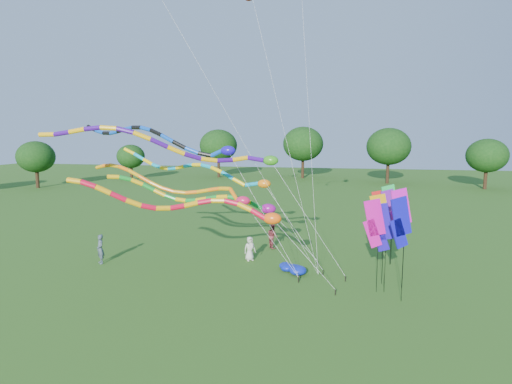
% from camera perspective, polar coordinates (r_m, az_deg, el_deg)
% --- Properties ---
extents(ground, '(160.00, 160.00, 0.00)m').
position_cam_1_polar(ground, '(20.77, 0.57, -14.76)').
color(ground, '#255416').
rests_on(ground, ground).
extents(tree_ring, '(118.11, 116.56, 9.66)m').
position_cam_1_polar(tree_ring, '(15.24, -10.93, -2.29)').
color(tree_ring, '#382314').
rests_on(tree_ring, ground).
extents(tube_kite_red, '(12.57, 2.56, 6.37)m').
position_cam_1_polar(tube_kite_red, '(21.13, -7.39, -1.90)').
color(tube_kite_red, black).
rests_on(tube_kite_red, ground).
extents(tube_kite_orange, '(13.07, 2.69, 6.64)m').
position_cam_1_polar(tube_kite_orange, '(25.46, -9.53, 0.71)').
color(tube_kite_orange, black).
rests_on(tube_kite_orange, ground).
extents(tube_kite_purple, '(15.02, 3.81, 8.97)m').
position_cam_1_polar(tube_kite_purple, '(21.97, -9.60, 5.74)').
color(tube_kite_purple, black).
rests_on(tube_kite_purple, ground).
extents(tube_kite_blue, '(14.41, 3.95, 9.03)m').
position_cam_1_polar(tube_kite_blue, '(26.20, -11.75, 6.75)').
color(tube_kite_blue, black).
rests_on(tube_kite_blue, ground).
extents(tube_kite_cyan, '(13.23, 3.14, 7.47)m').
position_cam_1_polar(tube_kite_cyan, '(26.34, -6.72, 2.70)').
color(tube_kite_cyan, black).
rests_on(tube_kite_cyan, ground).
extents(tube_kite_green, '(12.59, 1.64, 5.99)m').
position_cam_1_polar(tube_kite_green, '(26.09, -6.00, -0.86)').
color(tube_kite_green, black).
rests_on(tube_kite_green, ground).
extents(banner_pole_violet, '(1.10, 0.52, 4.69)m').
position_cam_1_polar(banner_pole_violet, '(26.86, 17.25, -2.25)').
color(banner_pole_violet, black).
rests_on(banner_pole_violet, ground).
extents(banner_pole_magenta_a, '(1.16, 0.25, 4.80)m').
position_cam_1_polar(banner_pole_magenta_a, '(22.01, 15.45, -4.08)').
color(banner_pole_magenta_a, black).
rests_on(banner_pole_magenta_a, ground).
extents(banner_pole_magenta_b, '(1.14, 0.38, 5.27)m').
position_cam_1_polar(banner_pole_magenta_b, '(22.82, 18.71, -2.62)').
color(banner_pole_magenta_b, black).
rests_on(banner_pole_magenta_b, ground).
extents(banner_pole_red, '(1.16, 0.12, 4.49)m').
position_cam_1_polar(banner_pole_red, '(27.85, 16.19, -2.27)').
color(banner_pole_red, black).
rests_on(banner_pole_red, ground).
extents(banner_pole_blue_b, '(1.09, 0.56, 5.11)m').
position_cam_1_polar(banner_pole_blue_b, '(21.04, 18.69, -3.92)').
color(banner_pole_blue_b, black).
rests_on(banner_pole_blue_b, ground).
extents(banner_pole_green, '(1.13, 0.44, 4.95)m').
position_cam_1_polar(banner_pole_green, '(26.92, 17.35, -1.68)').
color(banner_pole_green, black).
rests_on(banner_pole_green, ground).
extents(banner_pole_blue_a, '(1.14, 0.37, 4.58)m').
position_cam_1_polar(banner_pole_blue_a, '(22.26, 16.40, -4.55)').
color(banner_pole_blue_a, black).
rests_on(banner_pole_blue_a, ground).
extents(banner_pole_orange, '(1.16, 0.09, 4.88)m').
position_cam_1_polar(banner_pole_orange, '(23.30, 16.14, -3.25)').
color(banner_pole_orange, black).
rests_on(banner_pole_orange, ground).
extents(blue_nylon_heap, '(1.61, 1.40, 0.52)m').
position_cam_1_polar(blue_nylon_heap, '(25.10, 4.09, -10.16)').
color(blue_nylon_heap, '#0D21AC').
rests_on(blue_nylon_heap, ground).
extents(person_a, '(0.89, 0.81, 1.53)m').
position_cam_1_polar(person_a, '(27.15, -0.83, -7.56)').
color(person_a, beige).
rests_on(person_a, ground).
extents(person_b, '(0.78, 0.76, 1.81)m').
position_cam_1_polar(person_b, '(28.19, -20.04, -7.16)').
color(person_b, '#404D5A').
rests_on(person_b, ground).
extents(person_c, '(0.99, 1.04, 1.70)m').
position_cam_1_polar(person_c, '(29.99, 2.23, -5.89)').
color(person_c, maroon).
rests_on(person_c, ground).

